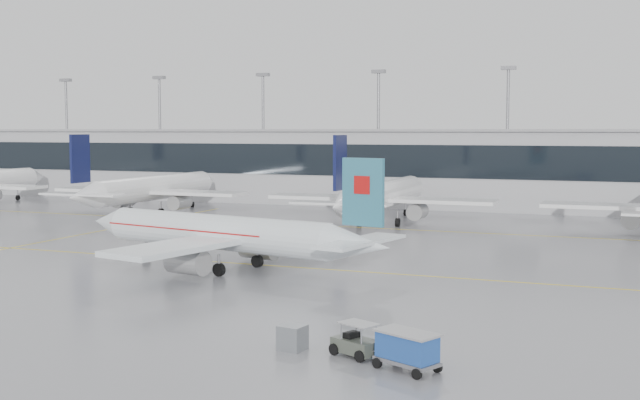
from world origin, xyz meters
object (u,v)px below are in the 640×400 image
at_px(baggage_tug, 356,344).
at_px(gse_unit, 292,337).
at_px(baggage_cart, 407,348).
at_px(air_canada_jet, 228,235).

xyz_separation_m(baggage_tug, gse_unit, (-3.72, -0.05, 0.03)).
xyz_separation_m(baggage_tug, baggage_cart, (3.27, -1.50, 0.52)).
bearing_deg(air_canada_jet, baggage_tug, 144.15).
distance_m(baggage_cart, gse_unit, 7.16).
xyz_separation_m(air_canada_jet, baggage_tug, (19.03, -21.33, -2.50)).
xyz_separation_m(baggage_cart, gse_unit, (-7.00, 1.45, -0.49)).
height_order(air_canada_jet, baggage_tug, air_canada_jet).
height_order(baggage_tug, gse_unit, baggage_tug).
relative_size(air_canada_jet, gse_unit, 23.92).
bearing_deg(baggage_tug, air_canada_jet, 156.35).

